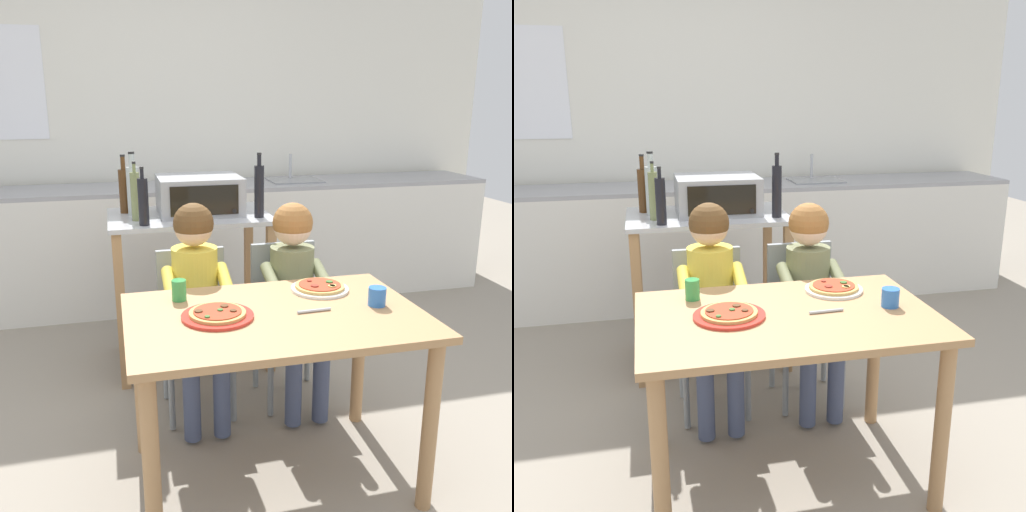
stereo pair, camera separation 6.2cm
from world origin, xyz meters
TOP-DOWN VIEW (x-y plane):
  - ground_plane at (0.00, 1.05)m, footprint 10.48×10.48m
  - back_wall_tiled at (-0.00, 2.68)m, footprint 5.22×0.13m
  - kitchen_counter at (0.00, 2.27)m, footprint 4.70×0.60m
  - kitchen_island_cart at (-0.17, 1.20)m, footprint 0.91×0.61m
  - toaster_oven at (-0.10, 1.23)m, footprint 0.47×0.40m
  - bottle_squat_spirits at (-0.46, 1.11)m, footprint 0.05×0.05m
  - bottle_brown_beer at (-0.43, 0.98)m, footprint 0.05×0.05m
  - bottle_dark_olive_oil at (-0.47, 1.26)m, footprint 0.07×0.07m
  - bottle_clear_vinegar at (-0.52, 1.34)m, footprint 0.06×0.06m
  - bottle_tall_green_wine at (0.21, 1.03)m, footprint 0.05×0.05m
  - dining_table at (0.00, 0.00)m, footprint 1.16×0.76m
  - dining_chair_left at (-0.23, 0.66)m, footprint 0.36×0.36m
  - dining_chair_right at (0.26, 0.67)m, footprint 0.36×0.36m
  - child_in_yellow_shirt at (-0.23, 0.54)m, footprint 0.32×0.42m
  - child_in_olive_shirt at (0.26, 0.55)m, footprint 0.32×0.42m
  - pizza_plate_red_rimmed at (-0.23, 0.01)m, footprint 0.28×0.28m
  - pizza_plate_white at (0.26, 0.21)m, footprint 0.25×0.25m
  - drinking_cup_blue at (0.42, -0.02)m, footprint 0.07×0.07m
  - drinking_cup_green at (-0.34, 0.24)m, footprint 0.06×0.06m
  - serving_spoon at (0.15, -0.03)m, footprint 0.14×0.02m

SIDE VIEW (x-z plane):
  - ground_plane at x=0.00m, z-range 0.00..0.00m
  - kitchen_counter at x=0.00m, z-range -0.10..1.01m
  - dining_chair_left at x=-0.23m, z-range 0.07..0.89m
  - dining_chair_right at x=0.26m, z-range 0.07..0.89m
  - kitchen_island_cart at x=-0.17m, z-range 0.15..1.05m
  - dining_table at x=0.00m, z-range 0.25..1.00m
  - child_in_olive_shirt at x=0.26m, z-range 0.16..1.20m
  - child_in_yellow_shirt at x=-0.23m, z-range 0.15..1.21m
  - serving_spoon at x=0.15m, z-range 0.74..0.75m
  - pizza_plate_red_rimmed at x=-0.23m, z-range 0.74..0.77m
  - pizza_plate_white at x=0.26m, z-range 0.74..0.77m
  - drinking_cup_blue at x=0.42m, z-range 0.74..0.82m
  - drinking_cup_green at x=-0.34m, z-range 0.74..0.83m
  - toaster_oven at x=-0.10m, z-range 0.91..1.12m
  - bottle_brown_beer at x=-0.43m, z-range 0.88..1.19m
  - bottle_clear_vinegar at x=-0.52m, z-range 0.87..1.21m
  - bottle_squat_spirits at x=-0.46m, z-range 0.88..1.20m
  - bottle_dark_olive_oil at x=-0.47m, z-range 0.87..1.23m
  - bottle_tall_green_wine at x=0.21m, z-range 0.88..1.24m
  - back_wall_tiled at x=0.00m, z-range 0.00..2.70m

